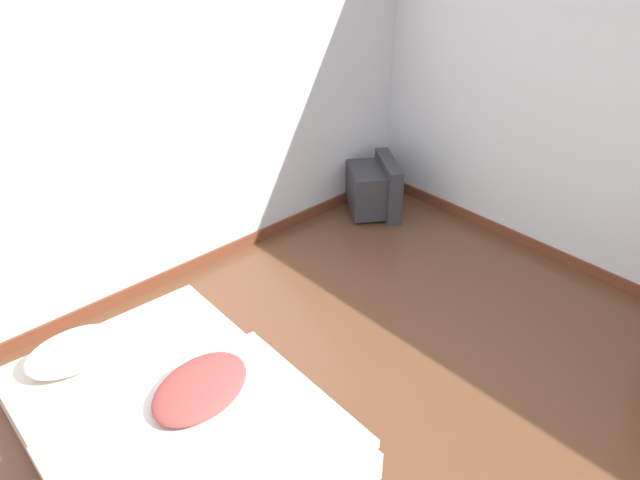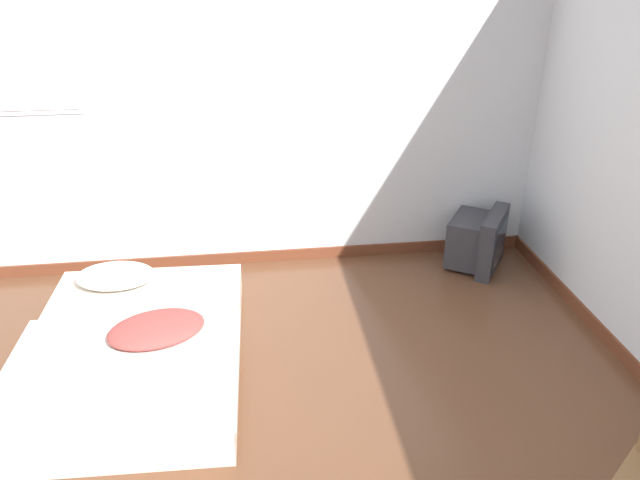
{
  "view_description": "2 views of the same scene",
  "coord_description": "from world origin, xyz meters",
  "views": [
    {
      "loc": [
        -1.35,
        -0.84,
        2.52
      ],
      "look_at": [
        0.82,
        1.54,
        0.52
      ],
      "focal_mm": 35.0,
      "sensor_mm": 36.0,
      "label": 1
    },
    {
      "loc": [
        0.26,
        -1.88,
        2.3
      ],
      "look_at": [
        0.72,
        1.53,
        0.62
      ],
      "focal_mm": 35.0,
      "sensor_mm": 36.0,
      "label": 2
    }
  ],
  "objects": [
    {
      "name": "mattress_bed",
      "position": [
        -0.43,
        1.25,
        0.12
      ],
      "size": [
        1.3,
        1.79,
        0.32
      ],
      "color": "beige",
      "rests_on": "ground_plane"
    },
    {
      "name": "crt_tv",
      "position": [
        2.02,
        2.19,
        0.22
      ],
      "size": [
        0.56,
        0.6,
        0.45
      ],
      "color": "#333338",
      "rests_on": "ground_plane"
    },
    {
      "name": "wall_back",
      "position": [
        -0.01,
        2.5,
        1.29
      ],
      "size": [
        7.35,
        0.08,
        2.6
      ],
      "color": "silver",
      "rests_on": "ground_plane"
    }
  ]
}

